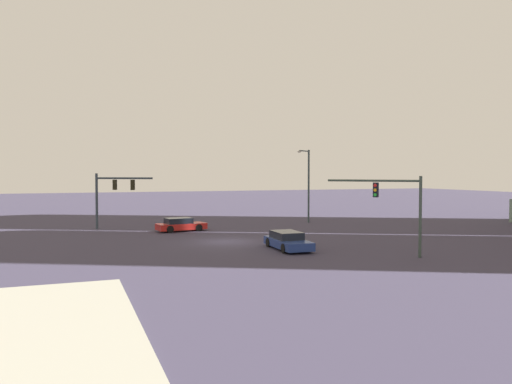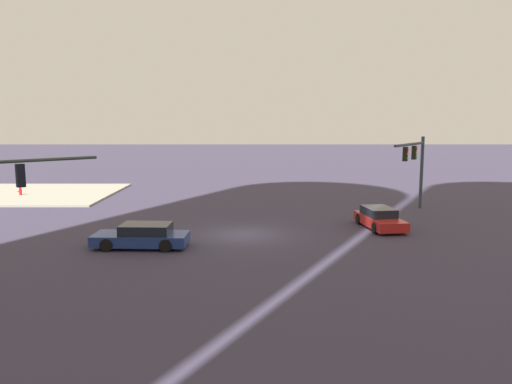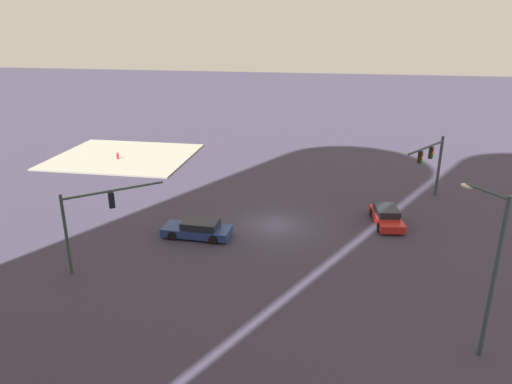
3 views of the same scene
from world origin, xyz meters
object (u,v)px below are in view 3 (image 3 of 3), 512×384
at_px(traffic_signal_near_corner, 92,213).
at_px(fire_hydrant_on_curb, 118,156).
at_px(sedan_car_waiting_far, 387,216).
at_px(streetlamp_curved_arm, 490,264).
at_px(traffic_signal_opposite_side, 432,158).
at_px(sedan_car_approaching, 198,229).

bearing_deg(traffic_signal_near_corner, fire_hydrant_on_curb, 71.90).
relative_size(sedan_car_waiting_far, fire_hydrant_on_curb, 6.44).
distance_m(streetlamp_curved_arm, fire_hydrant_on_curb, 40.21).
relative_size(traffic_signal_opposite_side, streetlamp_curved_arm, 0.68).
relative_size(traffic_signal_near_corner, traffic_signal_opposite_side, 0.97).
bearing_deg(traffic_signal_near_corner, sedan_car_approaching, 6.85).
distance_m(traffic_signal_opposite_side, sedan_car_waiting_far, 7.47).
distance_m(traffic_signal_near_corner, sedan_car_waiting_far, 20.67).
relative_size(traffic_signal_near_corner, sedan_car_approaching, 1.05).
distance_m(traffic_signal_near_corner, fire_hydrant_on_curb, 24.25).
xyz_separation_m(streetlamp_curved_arm, sedan_car_waiting_far, (2.80, -14.15, -3.92)).
height_order(traffic_signal_near_corner, sedan_car_approaching, traffic_signal_near_corner).
distance_m(streetlamp_curved_arm, sedan_car_waiting_far, 14.94).
bearing_deg(fire_hydrant_on_curb, sedan_car_waiting_far, 155.46).
height_order(streetlamp_curved_arm, fire_hydrant_on_curb, streetlamp_curved_arm).
bearing_deg(traffic_signal_near_corner, sedan_car_waiting_far, -11.89).
relative_size(streetlamp_curved_arm, fire_hydrant_on_curb, 10.83).
bearing_deg(streetlamp_curved_arm, sedan_car_waiting_far, -24.47).
bearing_deg(fire_hydrant_on_curb, traffic_signal_near_corner, 112.51).
xyz_separation_m(traffic_signal_near_corner, sedan_car_waiting_far, (-17.94, -9.83, -3.01)).
distance_m(streetlamp_curved_arm, sedan_car_approaching, 18.99).
bearing_deg(sedan_car_approaching, traffic_signal_opposite_side, -146.52).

